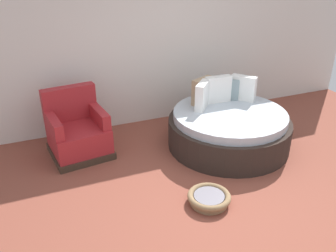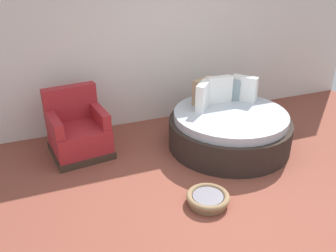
% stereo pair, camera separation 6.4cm
% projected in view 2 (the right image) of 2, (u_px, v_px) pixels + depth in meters
% --- Properties ---
extents(ground_plane, '(8.00, 8.00, 0.02)m').
position_uv_depth(ground_plane, '(227.00, 201.00, 4.19)').
color(ground_plane, brown).
extents(back_wall, '(8.00, 0.12, 2.75)m').
position_uv_depth(back_wall, '(154.00, 40.00, 5.71)').
color(back_wall, silver).
rests_on(back_wall, ground_plane).
extents(round_daybed, '(1.81, 1.81, 0.97)m').
position_uv_depth(round_daybed, '(229.00, 128.00, 5.27)').
color(round_daybed, '#2D231E').
rests_on(round_daybed, ground_plane).
extents(red_armchair, '(0.89, 0.89, 0.94)m').
position_uv_depth(red_armchair, '(78.00, 132.00, 5.07)').
color(red_armchair, '#38281E').
rests_on(red_armchair, ground_plane).
extents(pet_basket, '(0.51, 0.51, 0.13)m').
position_uv_depth(pet_basket, '(208.00, 198.00, 4.10)').
color(pet_basket, '#8E704C').
rests_on(pet_basket, ground_plane).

